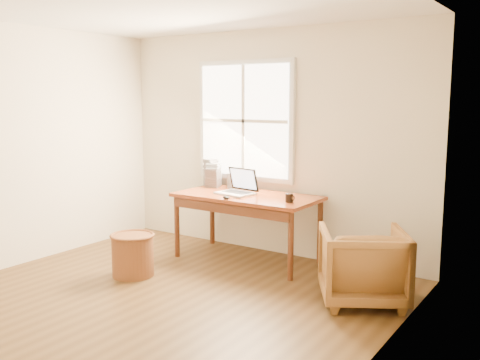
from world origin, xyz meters
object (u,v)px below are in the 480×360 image
object	(u,v)px
coffee_mug	(289,198)
cd_stack_a	(214,175)
armchair	(363,265)
wicker_stool	(133,255)
desk	(247,196)
laptop	(235,181)

from	to	relation	value
coffee_mug	cd_stack_a	world-z (taller)	cd_stack_a
armchair	wicker_stool	bearing A→B (deg)	-14.97
desk	cd_stack_a	world-z (taller)	cd_stack_a
laptop	coffee_mug	xyz separation A→B (m)	(0.72, -0.06, -0.11)
desk	wicker_stool	world-z (taller)	desk
armchair	coffee_mug	xyz separation A→B (m)	(-0.95, 0.37, 0.45)
desk	wicker_stool	distance (m)	1.40
wicker_stool	cd_stack_a	size ratio (longest dim) A/B	1.46
armchair	wicker_stool	xyz separation A→B (m)	(-2.23, -0.62, -0.13)
armchair	laptop	xyz separation A→B (m)	(-1.67, 0.43, 0.56)
armchair	coffee_mug	distance (m)	1.12
desk	coffee_mug	world-z (taller)	coffee_mug
laptop	cd_stack_a	world-z (taller)	laptop
desk	cd_stack_a	distance (m)	0.70
laptop	cd_stack_a	xyz separation A→B (m)	(-0.51, 0.30, -0.01)
coffee_mug	cd_stack_a	distance (m)	1.28
wicker_stool	coffee_mug	size ratio (longest dim) A/B	4.68
armchair	cd_stack_a	size ratio (longest dim) A/B	2.57
wicker_stool	coffee_mug	xyz separation A→B (m)	(1.28, 0.99, 0.58)
cd_stack_a	armchair	bearing A→B (deg)	-18.50
desk	laptop	xyz separation A→B (m)	(-0.12, -0.06, 0.17)
laptop	coffee_mug	distance (m)	0.73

